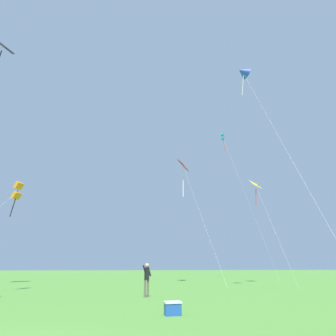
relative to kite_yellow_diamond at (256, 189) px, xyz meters
The scene contains 8 objects.
kite_yellow_diamond is the anchor object (origin of this frame).
kite_teal_box 16.21m from the kite_yellow_diamond, 81.19° to the left, with size 3.41×5.85×24.02m.
kite_orange_box 24.68m from the kite_yellow_diamond, 169.35° to the right, with size 2.77×5.71×7.86m.
kite_black_large 32.58m from the kite_yellow_diamond, behind, with size 2.23×12.00×25.12m.
kite_blue_delta 13.46m from the kite_yellow_diamond, 121.80° to the right, with size 1.86×8.65×20.50m.
kite_red_high 9.00m from the kite_yellow_diamond, 162.28° to the left, with size 1.76×9.82×14.74m.
person_foreground_watcher 19.59m from the kite_yellow_diamond, 146.57° to the right, with size 0.58×0.26×1.81m.
picnic_cooler 23.39m from the kite_yellow_diamond, 132.87° to the right, with size 0.60×0.40×0.44m.
Camera 1 is at (2.29, -5.32, 1.54)m, focal length 26.17 mm.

